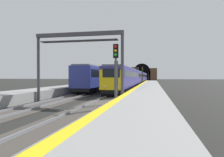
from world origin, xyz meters
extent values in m
plane|color=black|center=(0.00, 0.00, 0.00)|extent=(320.00, 320.00, 0.00)
cube|color=gray|center=(0.00, -3.83, 0.47)|extent=(112.00, 3.60, 0.95)
cube|color=gray|center=(0.00, 8.41, 0.47)|extent=(112.00, 3.60, 0.95)
cube|color=yellow|center=(0.00, -2.29, 0.95)|extent=(112.00, 0.50, 0.01)
cube|color=#423D38|center=(0.00, 0.00, 0.03)|extent=(160.00, 3.10, 0.06)
cube|color=gray|center=(0.00, 0.72, 0.14)|extent=(160.00, 0.07, 0.15)
cube|color=gray|center=(0.00, -0.72, 0.14)|extent=(160.00, 0.07, 0.15)
cube|color=#423D38|center=(0.00, 4.58, 0.03)|extent=(160.00, 3.07, 0.06)
cube|color=gray|center=(0.00, 5.30, 0.14)|extent=(160.00, 0.07, 0.15)
cube|color=gray|center=(0.00, 3.86, 0.14)|extent=(160.00, 0.07, 0.15)
cube|color=navy|center=(14.26, 0.00, 2.25)|extent=(18.99, 2.86, 2.69)
cube|color=black|center=(14.26, 0.00, 2.74)|extent=(18.23, 2.89, 0.80)
cube|color=slate|center=(14.26, 0.00, 3.70)|extent=(18.42, 2.44, 0.20)
cube|color=black|center=(14.26, 0.00, 0.73)|extent=(18.61, 2.52, 0.48)
cylinder|color=black|center=(5.68, 0.02, 0.43)|extent=(0.87, 2.59, 0.86)
cylinder|color=black|center=(7.48, 0.02, 0.43)|extent=(0.87, 2.59, 0.86)
cylinder|color=black|center=(21.03, -0.02, 0.43)|extent=(0.87, 2.59, 0.86)
cylinder|color=black|center=(22.83, -0.02, 0.43)|extent=(0.87, 2.59, 0.86)
cube|color=yellow|center=(4.72, 0.02, 2.05)|extent=(0.13, 2.70, 2.28)
cube|color=black|center=(4.67, 0.02, 2.79)|extent=(0.05, 1.97, 0.97)
sphere|color=#F2EACC|center=(4.66, -0.75, 1.26)|extent=(0.20, 0.20, 0.20)
sphere|color=#F2EACC|center=(4.67, 0.80, 1.26)|extent=(0.20, 0.20, 0.20)
cube|color=navy|center=(33.83, 0.00, 2.25)|extent=(18.99, 2.86, 2.69)
cube|color=black|center=(33.83, 0.00, 2.63)|extent=(18.23, 2.89, 0.80)
cube|color=slate|center=(33.83, 0.00, 3.70)|extent=(18.42, 2.44, 0.20)
cube|color=black|center=(33.83, 0.00, 0.73)|extent=(18.61, 2.52, 0.48)
cylinder|color=black|center=(25.25, 0.02, 0.43)|extent=(0.87, 2.59, 0.86)
cylinder|color=black|center=(27.05, 0.02, 0.43)|extent=(0.87, 2.59, 0.86)
cylinder|color=black|center=(40.62, -0.02, 0.43)|extent=(0.87, 2.59, 0.86)
cylinder|color=black|center=(42.42, -0.02, 0.43)|extent=(0.87, 2.59, 0.86)
cube|color=navy|center=(53.41, 0.00, 2.25)|extent=(18.99, 2.86, 2.69)
cube|color=black|center=(53.41, 0.00, 2.67)|extent=(18.23, 2.89, 0.80)
cube|color=slate|center=(53.41, 0.00, 3.70)|extent=(18.42, 2.44, 0.20)
cube|color=black|center=(53.41, 0.00, 0.73)|extent=(18.61, 2.52, 0.48)
cylinder|color=black|center=(45.01, 0.02, 0.43)|extent=(0.87, 2.59, 0.86)
cylinder|color=black|center=(46.81, 0.02, 0.43)|extent=(0.87, 2.59, 0.86)
cylinder|color=black|center=(60.01, -0.02, 0.43)|extent=(0.87, 2.59, 0.86)
cylinder|color=black|center=(61.81, -0.02, 0.43)|extent=(0.87, 2.59, 0.86)
cube|color=navy|center=(72.99, 0.00, 2.25)|extent=(18.99, 2.86, 2.69)
cube|color=black|center=(72.99, 0.00, 2.51)|extent=(18.23, 2.89, 0.83)
cube|color=slate|center=(72.99, 0.00, 3.70)|extent=(18.42, 2.44, 0.20)
cube|color=black|center=(72.99, 0.00, 0.73)|extent=(18.61, 2.52, 0.48)
cylinder|color=black|center=(64.91, 0.02, 0.43)|extent=(0.87, 2.59, 0.86)
cylinder|color=black|center=(66.71, 0.02, 0.43)|extent=(0.87, 2.59, 0.86)
cylinder|color=black|center=(79.27, -0.02, 0.43)|extent=(0.87, 2.59, 0.86)
cylinder|color=black|center=(81.07, -0.02, 0.43)|extent=(0.87, 2.59, 0.86)
cube|color=black|center=(33.83, 0.00, 4.25)|extent=(1.30, 1.69, 0.90)
cube|color=navy|center=(15.71, 4.58, 2.36)|extent=(18.36, 3.09, 2.88)
cube|color=black|center=(15.71, 4.58, 2.85)|extent=(17.63, 3.11, 1.03)
cube|color=slate|center=(15.71, 4.58, 3.89)|extent=(17.81, 2.66, 0.20)
cube|color=black|center=(15.71, 4.58, 0.74)|extent=(17.99, 2.75, 0.48)
cylinder|color=black|center=(23.41, 4.69, 0.43)|extent=(0.90, 2.62, 0.87)
cylinder|color=black|center=(21.61, 4.66, 0.43)|extent=(0.90, 2.62, 0.87)
cylinder|color=black|center=(9.82, 4.50, 0.43)|extent=(0.90, 2.62, 0.87)
cylinder|color=black|center=(8.02, 4.47, 0.43)|extent=(0.90, 2.62, 0.87)
cube|color=yellow|center=(24.92, 4.71, 2.26)|extent=(0.16, 2.72, 2.69)
cube|color=black|center=(24.97, 4.71, 2.93)|extent=(0.07, 1.99, 1.04)
sphere|color=#F2EACC|center=(24.97, 5.49, 1.27)|extent=(0.20, 0.20, 0.20)
sphere|color=#F2EACC|center=(24.99, 3.93, 1.27)|extent=(0.20, 0.20, 0.20)
cube|color=navy|center=(34.53, 4.58, 2.36)|extent=(18.36, 3.09, 2.88)
cube|color=black|center=(34.53, 4.58, 2.84)|extent=(17.63, 3.11, 0.99)
cube|color=slate|center=(34.53, 4.58, 3.89)|extent=(17.81, 2.66, 0.20)
cube|color=black|center=(34.53, 4.58, 0.74)|extent=(17.99, 2.75, 0.48)
cylinder|color=black|center=(42.22, 4.69, 0.43)|extent=(0.90, 2.62, 0.87)
cylinder|color=black|center=(40.42, 4.66, 0.43)|extent=(0.90, 2.62, 0.87)
cylinder|color=black|center=(28.64, 4.50, 0.43)|extent=(0.90, 2.62, 0.87)
cylinder|color=black|center=(26.84, 4.47, 0.43)|extent=(0.90, 2.62, 0.87)
cylinder|color=#4C4C54|center=(-2.34, -1.79, 1.90)|extent=(0.16, 0.16, 3.81)
cube|color=black|center=(-2.34, -1.79, 4.33)|extent=(0.20, 0.38, 1.05)
cube|color=#4C4C54|center=(-2.20, -1.79, 1.90)|extent=(0.04, 0.28, 3.43)
sphere|color=red|center=(-2.47, -1.79, 4.66)|extent=(0.20, 0.20, 0.20)
sphere|color=yellow|center=(-2.47, -1.79, 4.36)|extent=(0.20, 0.20, 0.20)
sphere|color=green|center=(-2.47, -1.79, 4.06)|extent=(0.20, 0.20, 0.20)
cylinder|color=#38383D|center=(35.03, -1.79, 1.94)|extent=(0.16, 0.16, 3.88)
cube|color=black|center=(35.03, -1.79, 4.41)|extent=(0.20, 0.38, 1.05)
cube|color=#38383D|center=(35.17, -1.79, 1.94)|extent=(0.04, 0.28, 3.49)
sphere|color=red|center=(34.90, -1.79, 4.73)|extent=(0.20, 0.20, 0.20)
sphere|color=yellow|center=(34.90, -1.79, 4.43)|extent=(0.20, 0.20, 0.20)
sphere|color=green|center=(34.90, -1.79, 4.13)|extent=(0.20, 0.20, 0.20)
cylinder|color=#38383D|center=(95.49, -1.79, 1.87)|extent=(0.16, 0.16, 3.75)
cube|color=black|center=(95.49, -1.79, 4.27)|extent=(0.20, 0.38, 1.05)
cube|color=#38383D|center=(95.63, -1.79, 1.87)|extent=(0.04, 0.28, 3.37)
sphere|color=red|center=(95.36, -1.79, 4.60)|extent=(0.20, 0.20, 0.20)
sphere|color=yellow|center=(95.36, -1.79, 4.30)|extent=(0.20, 0.20, 0.20)
sphere|color=green|center=(95.36, -1.79, 4.00)|extent=(0.20, 0.20, 0.20)
cylinder|color=#3F3F47|center=(0.63, 6.41, 3.09)|extent=(0.28, 0.28, 6.18)
cylinder|color=#3F3F47|center=(0.63, -1.84, 3.09)|extent=(0.28, 0.28, 6.18)
cube|color=#3F3F47|center=(0.63, 2.29, 6.36)|extent=(0.36, 8.53, 0.35)
cube|color=#2D2D33|center=(0.63, 2.29, 5.73)|extent=(0.70, 7.42, 0.08)
cube|color=brown|center=(107.25, 2.29, 3.65)|extent=(2.07, 17.85, 7.31)
cube|color=black|center=(106.17, 2.29, 2.56)|extent=(0.12, 9.99, 5.11)
cylinder|color=black|center=(106.17, 2.29, 5.11)|extent=(0.12, 9.99, 9.99)
camera|label=1|loc=(-17.41, -4.56, 2.44)|focal=32.78mm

